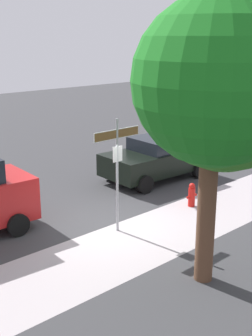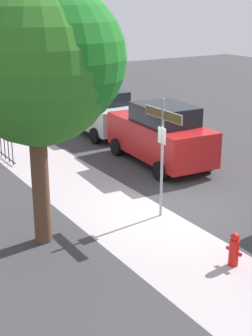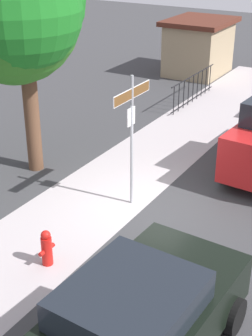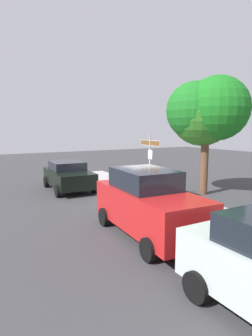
{
  "view_description": "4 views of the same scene",
  "coord_description": "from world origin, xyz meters",
  "px_view_note": "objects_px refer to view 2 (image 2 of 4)",
  "views": [
    {
      "loc": [
        7.67,
        9.18,
        5.3
      ],
      "look_at": [
        -0.46,
        0.31,
        1.74
      ],
      "focal_mm": 48.19,
      "sensor_mm": 36.0,
      "label": 1
    },
    {
      "loc": [
        -9.97,
        7.7,
        5.55
      ],
      "look_at": [
        0.39,
        1.23,
        1.37
      ],
      "focal_mm": 52.96,
      "sensor_mm": 36.0,
      "label": 2
    },
    {
      "loc": [
        -9.35,
        -4.99,
        6.17
      ],
      "look_at": [
        -0.36,
        0.37,
        1.08
      ],
      "focal_mm": 53.83,
      "sensor_mm": 36.0,
      "label": 3
    },
    {
      "loc": [
        10.92,
        -7.29,
        3.46
      ],
      "look_at": [
        -1.14,
        -0.28,
        1.5
      ],
      "focal_mm": 30.27,
      "sensor_mm": 36.0,
      "label": 4
    }
  ],
  "objects_px": {
    "street_sign": "(162,137)",
    "shade_tree": "(33,59)",
    "fire_hydrant": "(234,249)",
    "car_red": "(161,134)",
    "car_silver": "(99,111)"
  },
  "relations": [
    {
      "from": "street_sign",
      "to": "shade_tree",
      "type": "relative_size",
      "value": 0.52
    },
    {
      "from": "car_red",
      "to": "fire_hydrant",
      "type": "bearing_deg",
      "value": 160.98
    },
    {
      "from": "shade_tree",
      "to": "car_silver",
      "type": "relative_size",
      "value": 1.43
    },
    {
      "from": "shade_tree",
      "to": "street_sign",
      "type": "bearing_deg",
      "value": -93.45
    },
    {
      "from": "car_silver",
      "to": "car_red",
      "type": "bearing_deg",
      "value": 177.65
    },
    {
      "from": "car_red",
      "to": "fire_hydrant",
      "type": "height_order",
      "value": "car_red"
    },
    {
      "from": "shade_tree",
      "to": "fire_hydrant",
      "type": "xyz_separation_m",
      "value": [
        -3.2,
        -3.12,
        -3.96
      ]
    },
    {
      "from": "car_red",
      "to": "fire_hydrant",
      "type": "xyz_separation_m",
      "value": [
        -6.66,
        2.81,
        -0.68
      ]
    },
    {
      "from": "street_sign",
      "to": "shade_tree",
      "type": "height_order",
      "value": "shade_tree"
    },
    {
      "from": "street_sign",
      "to": "car_silver",
      "type": "height_order",
      "value": "street_sign"
    },
    {
      "from": "fire_hydrant",
      "to": "shade_tree",
      "type": "bearing_deg",
      "value": 44.32
    },
    {
      "from": "car_red",
      "to": "car_silver",
      "type": "relative_size",
      "value": 1.09
    },
    {
      "from": "shade_tree",
      "to": "fire_hydrant",
      "type": "height_order",
      "value": "shade_tree"
    },
    {
      "from": "street_sign",
      "to": "shade_tree",
      "type": "bearing_deg",
      "value": 86.55
    },
    {
      "from": "shade_tree",
      "to": "fire_hydrant",
      "type": "relative_size",
      "value": 7.83
    }
  ]
}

